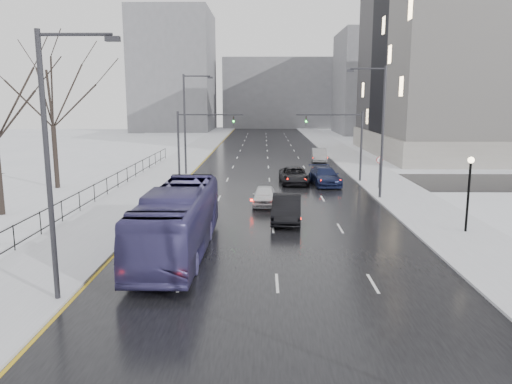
{
  "coord_description": "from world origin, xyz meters",
  "views": [
    {
      "loc": [
        -0.59,
        2.22,
        7.62
      ],
      "look_at": [
        -0.99,
        29.54,
        2.5
      ],
      "focal_mm": 35.0,
      "sensor_mm": 36.0,
      "label": 1
    }
  ],
  "objects_px": {
    "sedan_center_near": "(264,196)",
    "tree_park_e": "(58,189)",
    "streetlight_r_mid": "(380,126)",
    "sedan_right_far": "(325,176)",
    "sedan_right_cross": "(294,176)",
    "lamppost_r_mid": "(469,183)",
    "mast_signal_right": "(350,138)",
    "streetlight_l_far": "(187,119)",
    "bus": "(178,221)",
    "sedan_right_near": "(287,208)",
    "sedan_right_distant": "(319,155)",
    "streetlight_l_near": "(53,155)",
    "tree_park_d": "(3,216)",
    "no_uturn_sign": "(380,163)",
    "mast_signal_left": "(190,138)"
  },
  "relations": [
    {
      "from": "sedan_center_near",
      "to": "tree_park_e",
      "type": "bearing_deg",
      "value": 162.45
    },
    {
      "from": "streetlight_r_mid",
      "to": "sedan_right_far",
      "type": "height_order",
      "value": "streetlight_r_mid"
    },
    {
      "from": "sedan_right_cross",
      "to": "sedan_right_far",
      "type": "xyz_separation_m",
      "value": [
        2.7,
        -0.71,
        0.06
      ]
    },
    {
      "from": "lamppost_r_mid",
      "to": "sedan_center_near",
      "type": "xyz_separation_m",
      "value": [
        -11.5,
        7.57,
        -2.21
      ]
    },
    {
      "from": "streetlight_r_mid",
      "to": "mast_signal_right",
      "type": "relative_size",
      "value": 1.54
    },
    {
      "from": "tree_park_e",
      "to": "streetlight_l_far",
      "type": "bearing_deg",
      "value": 38.57
    },
    {
      "from": "bus",
      "to": "sedan_right_near",
      "type": "distance_m",
      "value": 8.74
    },
    {
      "from": "bus",
      "to": "sedan_right_distant",
      "type": "bearing_deg",
      "value": 73.77
    },
    {
      "from": "streetlight_r_mid",
      "to": "streetlight_l_near",
      "type": "height_order",
      "value": "same"
    },
    {
      "from": "lamppost_r_mid",
      "to": "sedan_right_far",
      "type": "relative_size",
      "value": 0.78
    },
    {
      "from": "streetlight_l_near",
      "to": "streetlight_l_far",
      "type": "xyz_separation_m",
      "value": [
        0.0,
        32.0,
        0.0
      ]
    },
    {
      "from": "bus",
      "to": "sedan_right_distant",
      "type": "xyz_separation_m",
      "value": [
        11.04,
        36.78,
        -0.85
      ]
    },
    {
      "from": "tree_park_e",
      "to": "lamppost_r_mid",
      "type": "height_order",
      "value": "tree_park_e"
    },
    {
      "from": "mast_signal_right",
      "to": "sedan_right_distant",
      "type": "xyz_separation_m",
      "value": [
        -1.09,
        14.85,
        -3.25
      ]
    },
    {
      "from": "tree_park_d",
      "to": "tree_park_e",
      "type": "xyz_separation_m",
      "value": [
        -0.4,
        10.0,
        0.0
      ]
    },
    {
      "from": "streetlight_l_far",
      "to": "no_uturn_sign",
      "type": "bearing_deg",
      "value": -24.73
    },
    {
      "from": "tree_park_d",
      "to": "mast_signal_left",
      "type": "bearing_deg",
      "value": 53.2
    },
    {
      "from": "lamppost_r_mid",
      "to": "streetlight_r_mid",
      "type": "bearing_deg",
      "value": 105.82
    },
    {
      "from": "bus",
      "to": "sedan_right_cross",
      "type": "relative_size",
      "value": 2.24
    },
    {
      "from": "sedan_right_far",
      "to": "mast_signal_right",
      "type": "bearing_deg",
      "value": 30.79
    },
    {
      "from": "no_uturn_sign",
      "to": "mast_signal_left",
      "type": "bearing_deg",
      "value": 166.4
    },
    {
      "from": "mast_signal_left",
      "to": "sedan_right_far",
      "type": "height_order",
      "value": "mast_signal_left"
    },
    {
      "from": "sedan_right_near",
      "to": "sedan_right_far",
      "type": "xyz_separation_m",
      "value": [
        4.03,
        13.52,
        -0.04
      ]
    },
    {
      "from": "sedan_right_cross",
      "to": "sedan_right_far",
      "type": "height_order",
      "value": "sedan_right_far"
    },
    {
      "from": "bus",
      "to": "sedan_right_far",
      "type": "bearing_deg",
      "value": 64.73
    },
    {
      "from": "streetlight_r_mid",
      "to": "bus",
      "type": "bearing_deg",
      "value": -132.95
    },
    {
      "from": "streetlight_r_mid",
      "to": "tree_park_d",
      "type": "bearing_deg",
      "value": -166.99
    },
    {
      "from": "streetlight_l_near",
      "to": "no_uturn_sign",
      "type": "relative_size",
      "value": 3.7
    },
    {
      "from": "sedan_center_near",
      "to": "streetlight_l_far",
      "type": "bearing_deg",
      "value": 120.4
    },
    {
      "from": "mast_signal_right",
      "to": "lamppost_r_mid",
      "type": "bearing_deg",
      "value": -78.46
    },
    {
      "from": "sedan_right_near",
      "to": "sedan_right_distant",
      "type": "relative_size",
      "value": 1.03
    },
    {
      "from": "sedan_right_cross",
      "to": "sedan_right_distant",
      "type": "bearing_deg",
      "value": 73.56
    },
    {
      "from": "sedan_right_near",
      "to": "tree_park_e",
      "type": "bearing_deg",
      "value": 152.97
    },
    {
      "from": "tree_park_e",
      "to": "bus",
      "type": "bearing_deg",
      "value": -53.22
    },
    {
      "from": "lamppost_r_mid",
      "to": "no_uturn_sign",
      "type": "xyz_separation_m",
      "value": [
        -1.8,
        14.0,
        -0.64
      ]
    },
    {
      "from": "lamppost_r_mid",
      "to": "no_uturn_sign",
      "type": "height_order",
      "value": "lamppost_r_mid"
    },
    {
      "from": "no_uturn_sign",
      "to": "streetlight_r_mid",
      "type": "bearing_deg",
      "value": -104.48
    },
    {
      "from": "mast_signal_right",
      "to": "sedan_right_near",
      "type": "height_order",
      "value": "mast_signal_right"
    },
    {
      "from": "streetlight_r_mid",
      "to": "sedan_right_distant",
      "type": "height_order",
      "value": "streetlight_r_mid"
    },
    {
      "from": "streetlight_l_far",
      "to": "sedan_right_distant",
      "type": "xyz_separation_m",
      "value": [
        14.41,
        10.85,
        -4.76
      ]
    },
    {
      "from": "mast_signal_right",
      "to": "streetlight_r_mid",
      "type": "bearing_deg",
      "value": -84.0
    },
    {
      "from": "mast_signal_right",
      "to": "sedan_center_near",
      "type": "height_order",
      "value": "mast_signal_right"
    },
    {
      "from": "streetlight_l_far",
      "to": "mast_signal_left",
      "type": "distance_m",
      "value": 4.36
    },
    {
      "from": "sedan_center_near",
      "to": "sedan_right_far",
      "type": "bearing_deg",
      "value": 60.34
    },
    {
      "from": "no_uturn_sign",
      "to": "sedan_right_far",
      "type": "xyz_separation_m",
      "value": [
        -4.3,
        2.19,
        -1.47
      ]
    },
    {
      "from": "tree_park_e",
      "to": "lamppost_r_mid",
      "type": "bearing_deg",
      "value": -25.62
    },
    {
      "from": "lamppost_r_mid",
      "to": "bus",
      "type": "distance_m",
      "value": 16.33
    },
    {
      "from": "sedan_right_near",
      "to": "sedan_right_far",
      "type": "bearing_deg",
      "value": 77.09
    },
    {
      "from": "no_uturn_sign",
      "to": "sedan_center_near",
      "type": "relative_size",
      "value": 0.66
    },
    {
      "from": "tree_park_e",
      "to": "sedan_right_distant",
      "type": "height_order",
      "value": "tree_park_e"
    }
  ]
}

